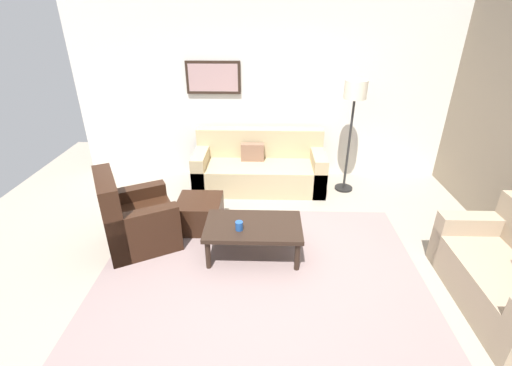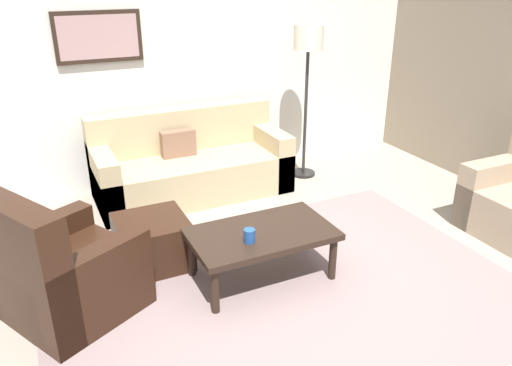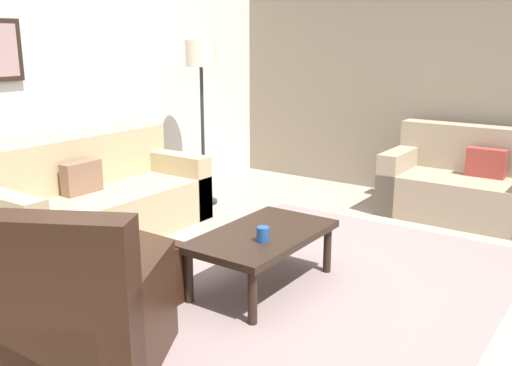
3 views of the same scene
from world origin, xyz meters
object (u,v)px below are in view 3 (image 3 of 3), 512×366
couch_main (94,203)px  lamp_standing (201,70)px  coffee_table (262,239)px  couch_loveseat (467,186)px  armchair_leather (78,321)px  ottoman (132,276)px  cup (263,234)px

couch_main → lamp_standing: size_ratio=1.18×
couch_main → coffee_table: (-0.03, -1.84, 0.06)m
couch_loveseat → coffee_table: (-2.55, 0.72, 0.06)m
armchair_leather → coffee_table: armchair_leather is taller
ottoman → couch_main: bearing=59.7°
coffee_table → couch_loveseat: bearing=-15.9°
couch_main → ottoman: size_ratio=3.61×
cup → ottoman: bearing=130.2°
cup → lamp_standing: size_ratio=0.06×
coffee_table → couch_main: bearing=89.0°
couch_main → cup: (-0.18, -1.95, 0.16)m
coffee_table → lamp_standing: 2.43m
couch_main → lamp_standing: lamp_standing is taller
armchair_leather → cup: (1.30, -0.28, 0.15)m
cup → lamp_standing: lamp_standing is taller
couch_main → couch_loveseat: same height
coffee_table → cup: (-0.15, -0.11, 0.10)m
couch_main → couch_loveseat: size_ratio=1.35×
couch_loveseat → lamp_standing: bearing=115.6°
couch_loveseat → armchair_leather: armchair_leather is taller
armchair_leather → ottoman: 0.83m
couch_main → couch_loveseat: 3.59m
armchair_leather → couch_loveseat: bearing=-12.7°
ottoman → coffee_table: (0.72, -0.56, 0.16)m
couch_main → ottoman: bearing=-120.3°
coffee_table → lamp_standing: size_ratio=0.64×
couch_main → armchair_leather: bearing=-131.5°
armchair_leather → coffee_table: bearing=-6.8°
ottoman → coffee_table: bearing=-38.1°
couch_loveseat → armchair_leather: size_ratio=1.38×
couch_loveseat → ottoman: bearing=158.5°
armchair_leather → ottoman: armchair_leather is taller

